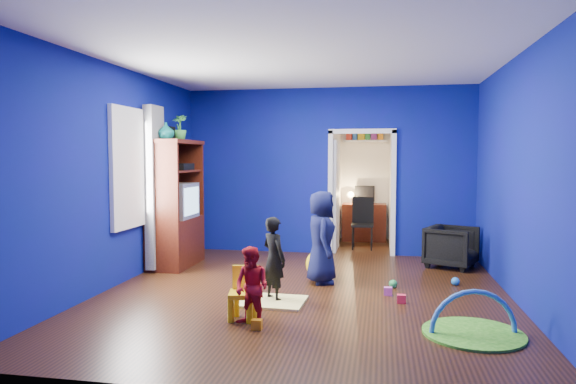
% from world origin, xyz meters
% --- Properties ---
extents(floor, '(5.00, 5.50, 0.01)m').
position_xyz_m(floor, '(0.00, 0.00, 0.00)').
color(floor, black).
rests_on(floor, ground).
extents(ceiling, '(5.00, 5.50, 0.01)m').
position_xyz_m(ceiling, '(0.00, 0.00, 2.90)').
color(ceiling, white).
rests_on(ceiling, wall_back).
extents(wall_back, '(5.00, 0.02, 2.90)m').
position_xyz_m(wall_back, '(0.00, 2.75, 1.45)').
color(wall_back, navy).
rests_on(wall_back, floor).
extents(wall_front, '(5.00, 0.02, 2.90)m').
position_xyz_m(wall_front, '(0.00, -2.75, 1.45)').
color(wall_front, navy).
rests_on(wall_front, floor).
extents(wall_left, '(0.02, 5.50, 2.90)m').
position_xyz_m(wall_left, '(-2.50, 0.00, 1.45)').
color(wall_left, navy).
rests_on(wall_left, floor).
extents(wall_right, '(0.02, 5.50, 2.90)m').
position_xyz_m(wall_right, '(2.50, 0.00, 1.45)').
color(wall_right, navy).
rests_on(wall_right, floor).
extents(alcove, '(1.00, 1.75, 2.50)m').
position_xyz_m(alcove, '(0.60, 3.62, 1.25)').
color(alcove, silver).
rests_on(alcove, floor).
extents(armchair, '(0.92, 0.91, 0.64)m').
position_xyz_m(armchair, '(2.01, 1.94, 0.32)').
color(armchair, black).
rests_on(armchair, floor).
extents(child_black, '(0.43, 0.42, 1.00)m').
position_xyz_m(child_black, '(-0.30, -0.35, 0.50)').
color(child_black, black).
rests_on(child_black, floor).
extents(child_navy, '(0.51, 0.68, 1.25)m').
position_xyz_m(child_navy, '(0.15, 0.61, 0.62)').
color(child_navy, '#0D1532').
rests_on(child_navy, floor).
extents(toddler_red, '(0.49, 0.44, 0.81)m').
position_xyz_m(toddler_red, '(-0.32, -1.31, 0.40)').
color(toddler_red, '#B31413').
rests_on(toddler_red, floor).
extents(vase, '(0.25, 0.25, 0.25)m').
position_xyz_m(vase, '(-2.22, 1.00, 2.09)').
color(vase, '#0D576B').
rests_on(vase, tv_armoire).
extents(potted_plant, '(0.23, 0.23, 0.41)m').
position_xyz_m(potted_plant, '(-2.22, 1.52, 2.16)').
color(potted_plant, green).
rests_on(potted_plant, tv_armoire).
extents(tv_armoire, '(0.58, 1.14, 1.96)m').
position_xyz_m(tv_armoire, '(-2.22, 1.30, 0.98)').
color(tv_armoire, '#3C0E0A').
rests_on(tv_armoire, floor).
extents(crt_tv, '(0.46, 0.70, 0.54)m').
position_xyz_m(crt_tv, '(-2.18, 1.30, 1.02)').
color(crt_tv, silver).
rests_on(crt_tv, tv_armoire).
extents(yellow_blanket, '(0.77, 0.63, 0.03)m').
position_xyz_m(yellow_blanket, '(-0.30, -0.45, 0.01)').
color(yellow_blanket, '#F2E07A').
rests_on(yellow_blanket, floor).
extents(hopper_ball, '(0.40, 0.40, 0.40)m').
position_xyz_m(hopper_ball, '(0.10, 0.86, 0.20)').
color(hopper_ball, yellow).
rests_on(hopper_ball, floor).
extents(kid_chair, '(0.33, 0.33, 0.50)m').
position_xyz_m(kid_chair, '(-0.47, -1.11, 0.25)').
color(kid_chair, yellow).
rests_on(kid_chair, floor).
extents(play_mat, '(0.96, 0.96, 0.03)m').
position_xyz_m(play_mat, '(1.82, -1.15, 0.01)').
color(play_mat, green).
rests_on(play_mat, floor).
extents(toy_arch, '(0.85, 0.21, 0.85)m').
position_xyz_m(toy_arch, '(1.82, -1.15, 0.02)').
color(toy_arch, '#3F8CD8').
rests_on(toy_arch, floor).
extents(window_left, '(0.03, 0.95, 1.55)m').
position_xyz_m(window_left, '(-2.48, 0.35, 1.55)').
color(window_left, white).
rests_on(window_left, wall_left).
extents(curtain, '(0.14, 0.42, 2.40)m').
position_xyz_m(curtain, '(-2.37, 0.90, 1.25)').
color(curtain, slate).
rests_on(curtain, floor).
extents(doorway, '(1.16, 0.10, 2.10)m').
position_xyz_m(doorway, '(0.60, 2.75, 1.05)').
color(doorway, white).
rests_on(doorway, floor).
extents(study_desk, '(0.88, 0.44, 0.75)m').
position_xyz_m(study_desk, '(0.60, 4.26, 0.38)').
color(study_desk, '#3D140A').
rests_on(study_desk, floor).
extents(desk_monitor, '(0.40, 0.05, 0.32)m').
position_xyz_m(desk_monitor, '(0.60, 4.38, 0.95)').
color(desk_monitor, black).
rests_on(desk_monitor, study_desk).
extents(desk_lamp, '(0.14, 0.14, 0.14)m').
position_xyz_m(desk_lamp, '(0.32, 4.32, 0.93)').
color(desk_lamp, '#FFD88C').
rests_on(desk_lamp, study_desk).
extents(folding_chair, '(0.40, 0.40, 0.92)m').
position_xyz_m(folding_chair, '(0.60, 3.30, 0.46)').
color(folding_chair, black).
rests_on(folding_chair, floor).
extents(book_shelf, '(0.88, 0.24, 0.04)m').
position_xyz_m(book_shelf, '(0.60, 4.37, 2.02)').
color(book_shelf, white).
rests_on(book_shelf, study_desk).
extents(toy_0, '(0.10, 0.08, 0.10)m').
position_xyz_m(toy_0, '(1.18, -0.19, 0.05)').
color(toy_0, '#F12840').
rests_on(toy_0, floor).
extents(toy_1, '(0.11, 0.11, 0.11)m').
position_xyz_m(toy_1, '(1.92, 0.79, 0.06)').
color(toy_1, '#2784E1').
rests_on(toy_1, floor).
extents(toy_2, '(0.10, 0.08, 0.10)m').
position_xyz_m(toy_2, '(-0.25, -1.38, 0.05)').
color(toy_2, orange).
rests_on(toy_2, floor).
extents(toy_3, '(0.11, 0.11, 0.11)m').
position_xyz_m(toy_3, '(1.10, 0.51, 0.06)').
color(toy_3, green).
rests_on(toy_3, floor).
extents(toy_4, '(0.10, 0.08, 0.10)m').
position_xyz_m(toy_4, '(1.03, 0.13, 0.05)').
color(toy_4, '#CF4DB2').
rests_on(toy_4, floor).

